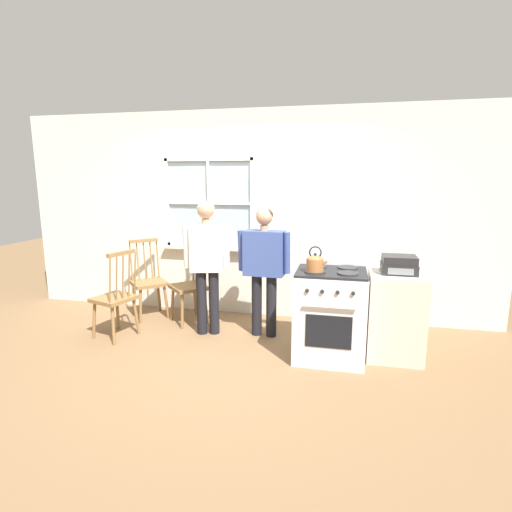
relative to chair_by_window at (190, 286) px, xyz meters
name	(u,v)px	position (x,y,z in m)	size (l,w,h in m)	color
ground_plane	(219,356)	(0.67, -0.91, -0.47)	(16.00, 16.00, 0.00)	brown
wall_back	(252,216)	(0.71, 0.49, 0.87)	(6.40, 0.16, 2.70)	silver
chair_by_window	(190,286)	(0.00, 0.00, 0.00)	(0.58, 0.58, 1.04)	olive
chair_near_wall	(149,282)	(-0.61, 0.07, 0.00)	(0.58, 0.58, 1.04)	olive
chair_center_cluster	(115,298)	(-0.65, -0.67, 0.00)	(0.51, 0.52, 1.04)	olive
person_elderly_left	(207,256)	(0.36, -0.34, 0.48)	(0.54, 0.30, 1.57)	black
person_teen_center	(264,260)	(1.02, -0.26, 0.44)	(0.62, 0.24, 1.50)	black
stove	(330,313)	(1.80, -0.68, 0.01)	(0.70, 0.68, 1.08)	silver
kettle	(315,262)	(1.64, -0.81, 0.56)	(0.21, 0.17, 0.25)	#A86638
potted_plant	(200,240)	(0.00, 0.40, 0.55)	(0.12, 0.12, 0.35)	#935B3D
handbag	(206,254)	(0.17, 0.16, 0.40)	(0.25, 0.25, 0.31)	brown
side_counter	(395,316)	(2.45, -0.54, -0.02)	(0.55, 0.50, 0.90)	beige
stereo	(399,265)	(2.45, -0.56, 0.52)	(0.34, 0.29, 0.18)	#232326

